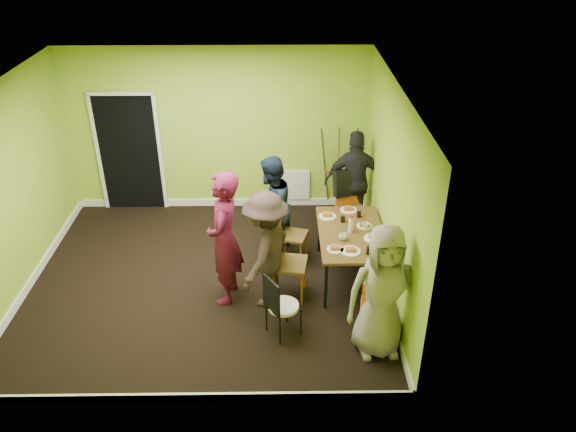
# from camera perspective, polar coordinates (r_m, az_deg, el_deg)

# --- Properties ---
(ground) EXTENTS (5.00, 5.00, 0.00)m
(ground) POSITION_cam_1_polar(r_m,az_deg,el_deg) (8.19, -8.08, -6.43)
(ground) COLOR black
(ground) RESTS_ON ground
(room_walls) EXTENTS (5.04, 4.54, 2.82)m
(room_walls) POSITION_cam_1_polar(r_m,az_deg,el_deg) (7.69, -8.73, -0.28)
(room_walls) COLOR #A3BD30
(room_walls) RESTS_ON ground
(dining_table) EXTENTS (0.90, 1.50, 0.75)m
(dining_table) POSITION_cam_1_polar(r_m,az_deg,el_deg) (7.83, 6.44, -2.01)
(dining_table) COLOR black
(dining_table) RESTS_ON ground
(chair_left_far) EXTENTS (0.48, 0.48, 0.93)m
(chair_left_far) POSITION_cam_1_polar(r_m,az_deg,el_deg) (8.26, -0.00, -1.34)
(chair_left_far) COLOR orange
(chair_left_far) RESTS_ON ground
(chair_left_near) EXTENTS (0.52, 0.51, 1.09)m
(chair_left_near) POSITION_cam_1_polar(r_m,az_deg,el_deg) (7.49, -0.54, -4.15)
(chair_left_near) COLOR orange
(chair_left_near) RESTS_ON ground
(chair_back_end) EXTENTS (0.57, 0.63, 1.09)m
(chair_back_end) POSITION_cam_1_polar(r_m,az_deg,el_deg) (8.89, 6.20, 2.64)
(chair_back_end) COLOR orange
(chair_back_end) RESTS_ON ground
(chair_front_end) EXTENTS (0.42, 0.42, 0.88)m
(chair_front_end) POSITION_cam_1_polar(r_m,az_deg,el_deg) (6.95, 8.89, -8.92)
(chair_front_end) COLOR orange
(chair_front_end) RESTS_ON ground
(chair_bentwood) EXTENTS (0.48, 0.47, 0.88)m
(chair_bentwood) POSITION_cam_1_polar(r_m,az_deg,el_deg) (6.90, -0.91, -8.88)
(chair_bentwood) COLOR black
(chair_bentwood) RESTS_ON ground
(easel) EXTENTS (0.63, 0.59, 1.56)m
(easel) POSITION_cam_1_polar(r_m,az_deg,el_deg) (9.52, 5.03, 4.64)
(easel) COLOR brown
(easel) RESTS_ON ground
(plate_near_left) EXTENTS (0.25, 0.25, 0.01)m
(plate_near_left) POSITION_cam_1_polar(r_m,az_deg,el_deg) (8.15, 4.02, -0.03)
(plate_near_left) COLOR white
(plate_near_left) RESTS_ON dining_table
(plate_near_right) EXTENTS (0.23, 0.23, 0.01)m
(plate_near_right) POSITION_cam_1_polar(r_m,az_deg,el_deg) (7.41, 4.82, -3.38)
(plate_near_right) COLOR white
(plate_near_right) RESTS_ON dining_table
(plate_far_back) EXTENTS (0.25, 0.25, 0.01)m
(plate_far_back) POSITION_cam_1_polar(r_m,az_deg,el_deg) (8.34, 6.17, 0.62)
(plate_far_back) COLOR white
(plate_far_back) RESTS_ON dining_table
(plate_far_front) EXTENTS (0.27, 0.27, 0.01)m
(plate_far_front) POSITION_cam_1_polar(r_m,az_deg,el_deg) (7.39, 6.39, -3.56)
(plate_far_front) COLOR white
(plate_far_front) RESTS_ON dining_table
(plate_wall_back) EXTENTS (0.22, 0.22, 0.01)m
(plate_wall_back) POSITION_cam_1_polar(r_m,az_deg,el_deg) (7.96, 7.77, -1.01)
(plate_wall_back) COLOR white
(plate_wall_back) RESTS_ON dining_table
(plate_wall_front) EXTENTS (0.26, 0.26, 0.01)m
(plate_wall_front) POSITION_cam_1_polar(r_m,az_deg,el_deg) (7.70, 8.69, -2.27)
(plate_wall_front) COLOR white
(plate_wall_front) RESTS_ON dining_table
(thermos) EXTENTS (0.06, 0.06, 0.23)m
(thermos) POSITION_cam_1_polar(r_m,az_deg,el_deg) (7.76, 6.40, -0.87)
(thermos) COLOR white
(thermos) RESTS_ON dining_table
(blue_bottle) EXTENTS (0.08, 0.08, 0.22)m
(blue_bottle) POSITION_cam_1_polar(r_m,az_deg,el_deg) (7.47, 8.81, -2.43)
(blue_bottle) COLOR blue
(blue_bottle) RESTS_ON dining_table
(orange_bottle) EXTENTS (0.04, 0.04, 0.07)m
(orange_bottle) POSITION_cam_1_polar(r_m,az_deg,el_deg) (7.90, 6.37, -0.94)
(orange_bottle) COLOR orange
(orange_bottle) RESTS_ON dining_table
(glass_mid) EXTENTS (0.07, 0.07, 0.09)m
(glass_mid) POSITION_cam_1_polar(r_m,az_deg,el_deg) (8.02, 5.58, -0.33)
(glass_mid) COLOR black
(glass_mid) RESTS_ON dining_table
(glass_back) EXTENTS (0.06, 0.06, 0.09)m
(glass_back) POSITION_cam_1_polar(r_m,az_deg,el_deg) (8.16, 7.22, 0.16)
(glass_back) COLOR black
(glass_back) RESTS_ON dining_table
(glass_front) EXTENTS (0.06, 0.06, 0.11)m
(glass_front) POSITION_cam_1_polar(r_m,az_deg,el_deg) (7.35, 8.18, -3.49)
(glass_front) COLOR black
(glass_front) RESTS_ON dining_table
(cup_a) EXTENTS (0.11, 0.11, 0.09)m
(cup_a) POSITION_cam_1_polar(r_m,az_deg,el_deg) (7.61, 5.61, -2.12)
(cup_a) COLOR white
(cup_a) RESTS_ON dining_table
(cup_b) EXTENTS (0.10, 0.10, 0.09)m
(cup_b) POSITION_cam_1_polar(r_m,az_deg,el_deg) (7.89, 7.88, -0.99)
(cup_b) COLOR white
(cup_b) RESTS_ON dining_table
(person_standing) EXTENTS (0.51, 0.72, 1.87)m
(person_standing) POSITION_cam_1_polar(r_m,az_deg,el_deg) (7.31, -6.46, -2.31)
(person_standing) COLOR #550E2A
(person_standing) RESTS_ON ground
(person_left_far) EXTENTS (0.83, 0.93, 1.59)m
(person_left_far) POSITION_cam_1_polar(r_m,az_deg,el_deg) (8.27, -1.72, 0.82)
(person_left_far) COLOR #131D31
(person_left_far) RESTS_ON ground
(person_left_near) EXTENTS (0.99, 1.22, 1.64)m
(person_left_near) POSITION_cam_1_polar(r_m,az_deg,el_deg) (7.25, -2.22, -3.50)
(person_left_near) COLOR #312220
(person_left_near) RESTS_ON ground
(person_back_end) EXTENTS (1.01, 0.46, 1.69)m
(person_back_end) POSITION_cam_1_polar(r_m,az_deg,el_deg) (8.99, 6.87, 3.49)
(person_back_end) COLOR black
(person_back_end) RESTS_ON ground
(person_front_end) EXTENTS (0.88, 0.62, 1.71)m
(person_front_end) POSITION_cam_1_polar(r_m,az_deg,el_deg) (6.55, 9.58, -7.64)
(person_front_end) COLOR gray
(person_front_end) RESTS_ON ground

